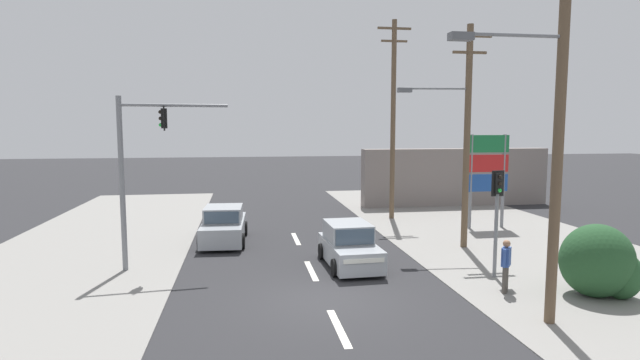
% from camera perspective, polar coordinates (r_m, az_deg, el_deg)
% --- Properties ---
extents(ground_plane, '(140.00, 140.00, 0.00)m').
position_cam_1_polar(ground_plane, '(14.74, 0.63, -13.58)').
color(ground_plane, '#28282B').
extents(lane_dash_near, '(0.20, 2.40, 0.01)m').
position_cam_1_polar(lane_dash_near, '(12.90, 2.15, -16.52)').
color(lane_dash_near, silver).
rests_on(lane_dash_near, ground).
extents(lane_dash_mid, '(0.20, 2.40, 0.01)m').
position_cam_1_polar(lane_dash_mid, '(17.56, -1.01, -10.31)').
color(lane_dash_mid, silver).
rests_on(lane_dash_mid, ground).
extents(lane_dash_far, '(0.20, 2.40, 0.01)m').
position_cam_1_polar(lane_dash_far, '(22.36, -2.77, -6.72)').
color(lane_dash_far, silver).
rests_on(lane_dash_far, ground).
extents(kerb_right_verge, '(10.00, 44.00, 0.02)m').
position_cam_1_polar(kerb_right_verge, '(19.95, 26.33, -8.92)').
color(kerb_right_verge, gray).
rests_on(kerb_right_verge, ground).
extents(kerb_left_verge, '(8.00, 40.00, 0.02)m').
position_cam_1_polar(kerb_left_verge, '(19.39, -27.59, -9.41)').
color(kerb_left_verge, gray).
rests_on(kerb_left_verge, ground).
extents(utility_pole_foreground_right, '(3.78, 0.28, 9.87)m').
position_cam_1_polar(utility_pole_foreground_right, '(13.45, 25.25, 6.96)').
color(utility_pole_foreground_right, brown).
rests_on(utility_pole_foreground_right, ground).
extents(utility_pole_midground_right, '(3.78, 0.51, 9.01)m').
position_cam_1_polar(utility_pole_midground_right, '(21.02, 16.11, 5.57)').
color(utility_pole_midground_right, brown).
rests_on(utility_pole_midground_right, ground).
extents(utility_pole_background_right, '(1.80, 0.26, 10.54)m').
position_cam_1_polar(utility_pole_background_right, '(27.01, 8.35, 7.20)').
color(utility_pole_background_right, brown).
rests_on(utility_pole_background_right, ground).
extents(traffic_signal_mast, '(3.68, 0.53, 6.00)m').
position_cam_1_polar(traffic_signal_mast, '(18.12, -20.09, 2.15)').
color(traffic_signal_mast, slate).
rests_on(traffic_signal_mast, ground).
extents(pedestal_signal_right_kerb, '(0.44, 0.30, 3.56)m').
position_cam_1_polar(pedestal_signal_right_kerb, '(17.25, 19.58, -2.75)').
color(pedestal_signal_right_kerb, slate).
rests_on(pedestal_signal_right_kerb, ground).
extents(shopping_plaza_sign, '(2.10, 0.16, 4.60)m').
position_cam_1_polar(shopping_plaza_sign, '(25.58, 18.59, 1.34)').
color(shopping_plaza_sign, slate).
rests_on(shopping_plaza_sign, ground).
extents(roadside_bush, '(2.21, 1.89, 2.15)m').
position_cam_1_polar(roadside_bush, '(16.86, 29.42, -8.26)').
color(roadside_bush, '#234C28').
rests_on(roadside_bush, ground).
extents(shopfront_wall_far, '(12.00, 1.00, 3.60)m').
position_cam_1_polar(shopfront_wall_far, '(32.68, 15.19, 0.33)').
color(shopfront_wall_far, gray).
rests_on(shopfront_wall_far, ground).
extents(hatchback_kerbside_parked, '(1.89, 3.70, 1.53)m').
position_cam_1_polar(hatchback_kerbside_parked, '(18.04, 3.36, -7.58)').
color(hatchback_kerbside_parked, '#A3A8AD').
rests_on(hatchback_kerbside_parked, ground).
extents(sedan_oncoming_mid, '(2.04, 4.31, 1.56)m').
position_cam_1_polar(sedan_oncoming_mid, '(22.01, -10.93, -5.18)').
color(sedan_oncoming_mid, '#A3A8AD').
rests_on(sedan_oncoming_mid, ground).
extents(pedestrian_at_kerb, '(0.40, 0.45, 1.63)m').
position_cam_1_polar(pedestrian_at_kerb, '(16.02, 20.48, -8.89)').
color(pedestrian_at_kerb, '#47423D').
rests_on(pedestrian_at_kerb, ground).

